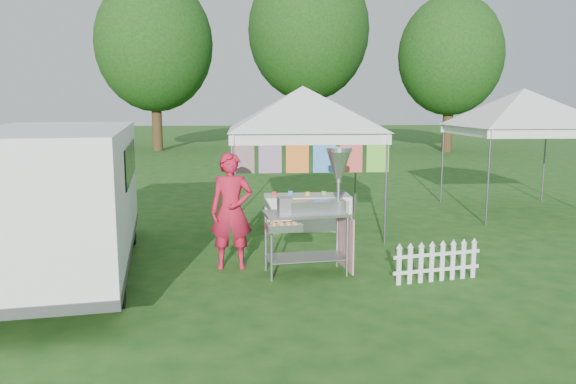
{
  "coord_description": "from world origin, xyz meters",
  "views": [
    {
      "loc": [
        -1.26,
        -8.13,
        2.65
      ],
      "look_at": [
        -0.46,
        1.61,
        1.1
      ],
      "focal_mm": 35.0,
      "sensor_mm": 36.0,
      "label": 1
    }
  ],
  "objects": [
    {
      "name": "vendor",
      "position": [
        -1.44,
        0.75,
        0.94
      ],
      "size": [
        0.69,
        0.46,
        1.88
      ],
      "primitive_type": "imported",
      "rotation": [
        0.0,
        0.0,
        0.01
      ],
      "color": "#B81631",
      "rests_on": "ground"
    },
    {
      "name": "cargo_van",
      "position": [
        -4.14,
        0.76,
        1.23
      ],
      "size": [
        2.95,
        5.74,
        2.28
      ],
      "rotation": [
        0.0,
        0.0,
        0.14
      ],
      "color": "white",
      "rests_on": "ground"
    },
    {
      "name": "tree_right",
      "position": [
        10.0,
        22.0,
        5.18
      ],
      "size": [
        5.6,
        5.6,
        8.42
      ],
      "color": "#3D2D16",
      "rests_on": "ground"
    },
    {
      "name": "tree_mid",
      "position": [
        3.0,
        28.0,
        7.14
      ],
      "size": [
        7.6,
        7.6,
        11.52
      ],
      "color": "#3D2D16",
      "rests_on": "ground"
    },
    {
      "name": "display_table",
      "position": [
        0.1,
        3.48,
        0.37
      ],
      "size": [
        1.8,
        0.7,
        0.73
      ],
      "primitive_type": "cube",
      "color": "white",
      "rests_on": "ground"
    },
    {
      "name": "tree_left",
      "position": [
        -6.0,
        24.0,
        5.83
      ],
      "size": [
        6.4,
        6.4,
        9.53
      ],
      "color": "#3D2D16",
      "rests_on": "ground"
    },
    {
      "name": "canopy_right",
      "position": [
        5.5,
        5.0,
        2.99
      ],
      "size": [
        4.24,
        4.24,
        3.45
      ],
      "color": "#59595E",
      "rests_on": "ground"
    },
    {
      "name": "donut_cart",
      "position": [
        -0.08,
        0.36,
        1.16
      ],
      "size": [
        1.42,
        1.12,
        1.97
      ],
      "rotation": [
        0.0,
        0.0,
        0.12
      ],
      "color": "gray",
      "rests_on": "ground"
    },
    {
      "name": "picket_fence",
      "position": [
        1.63,
        -0.21,
        0.29
      ],
      "size": [
        1.42,
        0.31,
        0.56
      ],
      "rotation": [
        0.0,
        0.0,
        0.2
      ],
      "color": "white",
      "rests_on": "ground"
    },
    {
      "name": "ground",
      "position": [
        0.0,
        0.0,
        0.0
      ],
      "size": [
        120.0,
        120.0,
        0.0
      ],
      "primitive_type": "plane",
      "color": "#174B15",
      "rests_on": "ground"
    },
    {
      "name": "canopy_main",
      "position": [
        0.0,
        3.49,
        2.99
      ],
      "size": [
        4.24,
        4.24,
        3.45
      ],
      "color": "#59595E",
      "rests_on": "ground"
    }
  ]
}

